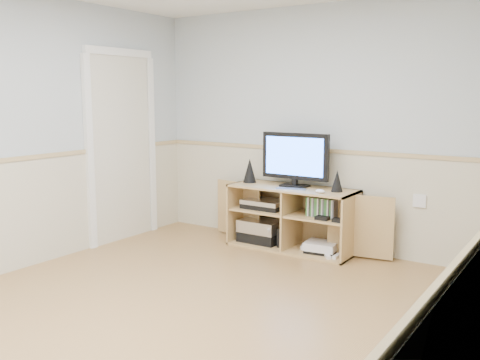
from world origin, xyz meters
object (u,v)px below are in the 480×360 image
Objects in this scene: monitor at (295,158)px; keyboard at (291,189)px; media_cabinet at (295,216)px; game_consoles at (321,247)px.

monitor is 2.47× the size of keyboard.
monitor is at bearing -90.00° from media_cabinet.
monitor is 0.95m from game_consoles.
game_consoles is (0.34, -0.07, -0.26)m from media_cabinet.
keyboard is 0.66× the size of game_consoles.
game_consoles is (0.28, 0.13, -0.59)m from keyboard.
game_consoles is at bearing -10.12° from monitor.
keyboard is 0.66m from game_consoles.
media_cabinet is at bearing 90.00° from monitor.
media_cabinet is at bearing 91.67° from keyboard.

